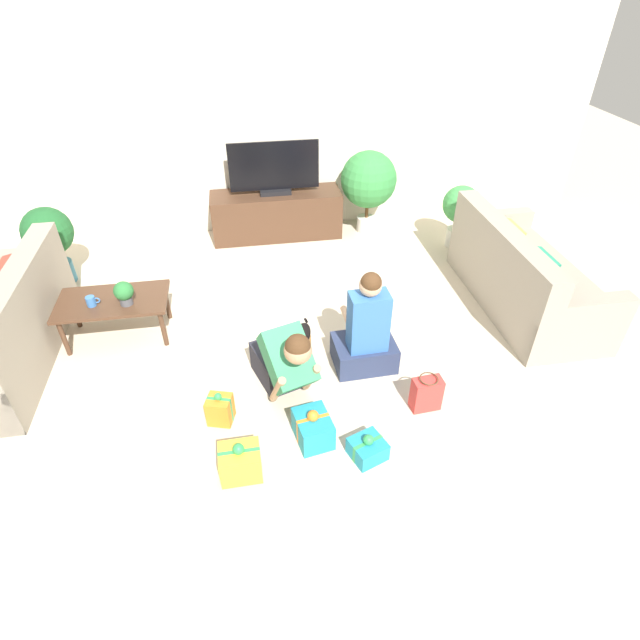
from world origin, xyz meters
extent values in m
plane|color=beige|center=(0.00, 0.00, 0.00)|extent=(16.00, 16.00, 0.00)
cube|color=beige|center=(0.00, 2.63, 1.30)|extent=(8.40, 0.06, 2.60)
cube|color=gray|center=(-2.14, 0.33, 0.65)|extent=(0.20, 1.88, 0.42)
cube|color=gray|center=(-2.47, 1.19, 0.31)|extent=(0.86, 0.16, 0.62)
cube|color=red|center=(-2.34, 0.73, 0.59)|extent=(0.18, 0.34, 0.32)
cube|color=gray|center=(2.47, 0.40, 0.22)|extent=(0.86, 1.88, 0.44)
cube|color=gray|center=(2.14, 0.40, 0.65)|extent=(0.20, 1.88, 0.42)
cube|color=gray|center=(2.47, -0.46, 0.31)|extent=(0.86, 0.16, 0.62)
cube|color=gray|center=(2.47, 1.26, 0.31)|extent=(0.86, 0.16, 0.62)
cube|color=#288E6B|center=(2.34, 0.10, 0.59)|extent=(0.18, 0.34, 0.32)
cube|color=#EACC4C|center=(2.34, 0.71, 0.59)|extent=(0.18, 0.34, 0.32)
cube|color=#472D1E|center=(-1.50, 0.52, 0.39)|extent=(0.97, 0.54, 0.03)
cylinder|color=#472D1E|center=(-1.93, 0.31, 0.19)|extent=(0.04, 0.04, 0.38)
cylinder|color=#472D1E|center=(-1.08, 0.31, 0.19)|extent=(0.04, 0.04, 0.38)
cylinder|color=#472D1E|center=(-1.93, 0.73, 0.19)|extent=(0.04, 0.04, 0.38)
cylinder|color=#472D1E|center=(-1.08, 0.73, 0.19)|extent=(0.04, 0.04, 0.38)
cube|color=#472D1E|center=(0.15, 2.32, 0.28)|extent=(1.58, 0.48, 0.56)
cube|color=black|center=(0.15, 2.32, 0.59)|extent=(0.37, 0.20, 0.05)
cube|color=black|center=(0.15, 2.32, 0.90)|extent=(1.06, 0.03, 0.57)
cylinder|color=#336B84|center=(-2.27, 1.62, 0.12)|extent=(0.26, 0.26, 0.24)
cylinder|color=brown|center=(-2.27, 1.62, 0.31)|extent=(0.05, 0.05, 0.15)
sphere|color=#1E5628|center=(-2.27, 1.62, 0.60)|extent=(0.50, 0.50, 0.50)
cylinder|color=beige|center=(1.29, 2.27, 0.09)|extent=(0.24, 0.24, 0.18)
cylinder|color=brown|center=(1.29, 2.27, 0.29)|extent=(0.04, 0.04, 0.20)
sphere|color=#337F3D|center=(1.29, 2.27, 0.68)|extent=(0.68, 0.68, 0.68)
cylinder|color=beige|center=(2.27, 1.69, 0.11)|extent=(0.23, 0.23, 0.22)
cylinder|color=brown|center=(2.27, 1.69, 0.29)|extent=(0.04, 0.04, 0.13)
sphere|color=#3D8E47|center=(2.27, 1.69, 0.54)|extent=(0.43, 0.43, 0.43)
cube|color=#23232D|center=(-0.12, -0.30, 0.14)|extent=(0.41, 0.51, 0.28)
cube|color=#338456|center=(-0.03, -0.57, 0.43)|extent=(0.46, 0.57, 0.46)
sphere|color=tan|center=(0.02, -0.74, 0.65)|extent=(0.20, 0.20, 0.20)
sphere|color=#472D19|center=(0.02, -0.74, 0.68)|extent=(0.19, 0.19, 0.19)
cylinder|color=tan|center=(-0.14, -0.71, 0.25)|extent=(0.14, 0.27, 0.40)
cylinder|color=tan|center=(0.13, -0.62, 0.25)|extent=(0.14, 0.27, 0.40)
cube|color=#283351|center=(0.65, -0.24, 0.12)|extent=(0.53, 0.42, 0.24)
cube|color=#3366AD|center=(0.65, -0.30, 0.50)|extent=(0.33, 0.21, 0.52)
sphere|color=tan|center=(0.65, -0.29, 0.85)|extent=(0.18, 0.18, 0.18)
sphere|color=#472D19|center=(0.65, -0.30, 0.88)|extent=(0.17, 0.17, 0.17)
cylinder|color=tan|center=(0.78, -0.10, 0.42)|extent=(0.06, 0.26, 0.06)
cylinder|color=tan|center=(0.52, -0.10, 0.42)|extent=(0.06, 0.26, 0.06)
ellipsoid|color=black|center=(0.14, -0.03, 0.22)|extent=(0.23, 0.33, 0.15)
sphere|color=black|center=(0.09, -0.20, 0.26)|extent=(0.13, 0.13, 0.13)
sphere|color=olive|center=(0.07, -0.25, 0.25)|extent=(0.06, 0.06, 0.06)
cylinder|color=black|center=(0.20, 0.13, 0.25)|extent=(0.05, 0.09, 0.10)
cylinder|color=olive|center=(0.07, -0.11, 0.07)|extent=(0.03, 0.03, 0.14)
cylinder|color=olive|center=(0.15, -0.14, 0.07)|extent=(0.03, 0.03, 0.14)
cylinder|color=olive|center=(0.14, 0.07, 0.07)|extent=(0.03, 0.03, 0.14)
cylinder|color=olive|center=(0.22, 0.04, 0.07)|extent=(0.03, 0.03, 0.14)
cube|color=teal|center=(0.09, -1.01, 0.11)|extent=(0.29, 0.35, 0.22)
cube|color=orange|center=(0.09, -1.01, 0.11)|extent=(0.25, 0.07, 0.22)
sphere|color=orange|center=(0.09, -1.01, 0.25)|extent=(0.09, 0.09, 0.09)
cube|color=yellow|center=(-0.45, -1.22, 0.12)|extent=(0.28, 0.23, 0.23)
cube|color=#2D934C|center=(-0.45, -1.22, 0.12)|extent=(0.28, 0.03, 0.23)
sphere|color=#2D934C|center=(-0.45, -1.22, 0.26)|extent=(0.08, 0.08, 0.08)
cube|color=orange|center=(-0.59, -0.71, 0.11)|extent=(0.22, 0.21, 0.23)
cube|color=#2D934C|center=(-0.59, -0.71, 0.11)|extent=(0.19, 0.08, 0.23)
sphere|color=#2D934C|center=(-0.59, -0.71, 0.25)|extent=(0.06, 0.06, 0.06)
cube|color=teal|center=(0.45, -1.22, 0.07)|extent=(0.30, 0.29, 0.14)
cube|color=#2D934C|center=(0.45, -1.22, 0.07)|extent=(0.23, 0.11, 0.15)
sphere|color=#2D934C|center=(0.45, -1.22, 0.17)|extent=(0.08, 0.08, 0.08)
cube|color=red|center=(1.01, -0.83, 0.14)|extent=(0.24, 0.14, 0.29)
torus|color=#4C3823|center=(1.01, -0.83, 0.31)|extent=(0.16, 0.16, 0.01)
cylinder|color=#386BAD|center=(-1.66, 0.46, 0.45)|extent=(0.08, 0.08, 0.09)
torus|color=#386BAD|center=(-1.61, 0.46, 0.45)|extent=(0.06, 0.01, 0.06)
cylinder|color=#4C4C51|center=(-1.36, 0.43, 0.44)|extent=(0.11, 0.11, 0.07)
sphere|color=#286B33|center=(-1.36, 0.43, 0.54)|extent=(0.17, 0.17, 0.17)
camera|label=1|loc=(-0.27, -3.43, 2.94)|focal=28.00mm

